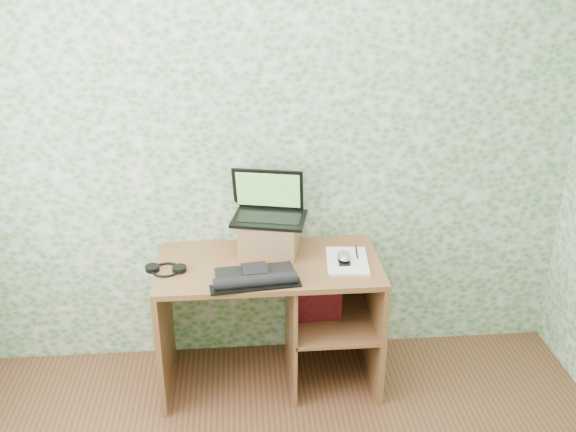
{
  "coord_description": "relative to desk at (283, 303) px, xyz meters",
  "views": [
    {
      "loc": [
        -0.15,
        -1.6,
        2.38
      ],
      "look_at": [
        0.1,
        1.39,
        1.05
      ],
      "focal_mm": 40.0,
      "sensor_mm": 36.0,
      "label": 1
    }
  ],
  "objects": [
    {
      "name": "notepad",
      "position": [
        0.34,
        -0.05,
        0.28
      ],
      "size": [
        0.25,
        0.33,
        0.01
      ],
      "primitive_type": "cube",
      "rotation": [
        0.0,
        0.0,
        -0.1
      ],
      "color": "white",
      "rests_on": "desk"
    },
    {
      "name": "wall_back",
      "position": [
        -0.08,
        0.28,
        0.82
      ],
      "size": [
        3.5,
        0.0,
        3.5
      ],
      "primitive_type": "plane",
      "rotation": [
        1.57,
        0.0,
        0.0
      ],
      "color": "silver",
      "rests_on": "ground"
    },
    {
      "name": "riser",
      "position": [
        -0.07,
        0.12,
        0.36
      ],
      "size": [
        0.36,
        0.32,
        0.19
      ],
      "primitive_type": "cube",
      "rotation": [
        0.0,
        0.0,
        -0.23
      ],
      "color": "brown",
      "rests_on": "desk"
    },
    {
      "name": "desk",
      "position": [
        0.0,
        0.0,
        0.0
      ],
      "size": [
        1.2,
        0.6,
        0.75
      ],
      "color": "brown",
      "rests_on": "floor"
    },
    {
      "name": "laptop",
      "position": [
        -0.07,
        0.16,
        0.52
      ],
      "size": [
        0.44,
        0.36,
        0.26
      ],
      "rotation": [
        0.0,
        0.0,
        -0.23
      ],
      "color": "black",
      "rests_on": "riser"
    },
    {
      "name": "pen",
      "position": [
        0.41,
        0.03,
        0.29
      ],
      "size": [
        0.02,
        0.15,
        0.01
      ],
      "primitive_type": "cylinder",
      "rotation": [
        1.57,
        0.0,
        -0.11
      ],
      "color": "black",
      "rests_on": "notepad"
    },
    {
      "name": "mouse",
      "position": [
        0.32,
        -0.07,
        0.3
      ],
      "size": [
        0.08,
        0.12,
        0.04
      ],
      "primitive_type": "ellipsoid",
      "rotation": [
        0.0,
        0.0,
        -0.05
      ],
      "color": "#B5B5B7",
      "rests_on": "notepad"
    },
    {
      "name": "keyboard",
      "position": [
        -0.16,
        -0.22,
        0.29
      ],
      "size": [
        0.47,
        0.27,
        0.06
      ],
      "rotation": [
        0.0,
        0.0,
        0.11
      ],
      "color": "black",
      "rests_on": "desk"
    },
    {
      "name": "red_box",
      "position": [
        0.19,
        -0.03,
        0.07
      ],
      "size": [
        0.27,
        0.1,
        0.32
      ],
      "primitive_type": "cube",
      "rotation": [
        0.0,
        0.0,
        0.06
      ],
      "color": "maroon",
      "rests_on": "desk"
    },
    {
      "name": "headphones",
      "position": [
        -0.62,
        -0.07,
        0.28
      ],
      "size": [
        0.22,
        0.17,
        0.03
      ],
      "rotation": [
        0.0,
        0.0,
        -0.12
      ],
      "color": "black",
      "rests_on": "desk"
    }
  ]
}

